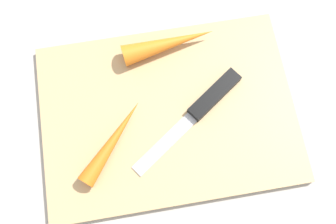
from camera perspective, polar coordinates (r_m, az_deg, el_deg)
The scene contains 5 objects.
ground_plane at distance 0.55m, azimuth 0.00°, elevation -0.35°, with size 1.40×1.40×0.00m, color #ADA8A0.
cutting_board at distance 0.55m, azimuth 0.00°, elevation -0.18°, with size 0.36×0.26×0.01m, color tan.
knife at distance 0.55m, azimuth 6.00°, elevation 1.65°, with size 0.17×0.13×0.01m.
carrot_short at distance 0.53m, azimuth -8.25°, elevation -4.31°, with size 0.02×0.02×0.13m, color orange.
carrot_long at distance 0.57m, azimuth 0.10°, elevation 10.20°, with size 0.03×0.03×0.14m, color orange.
Camera 1 is at (0.03, 0.15, 0.53)m, focal length 40.81 mm.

